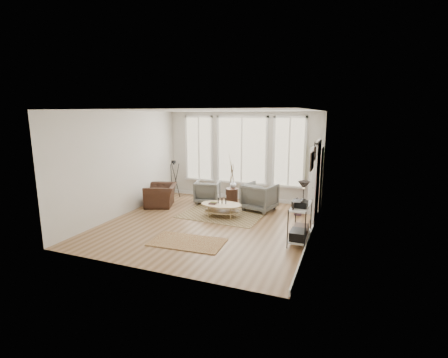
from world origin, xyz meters
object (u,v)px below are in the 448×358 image
at_px(accent_chair, 161,195).
at_px(armchair_left, 207,192).
at_px(side_table, 232,182).
at_px(low_shelf, 300,219).
at_px(coffee_table, 221,207).
at_px(bookcase, 316,179).
at_px(armchair_right, 260,197).

bearing_deg(accent_chair, armchair_left, 103.65).
distance_m(armchair_left, side_table, 0.97).
bearing_deg(low_shelf, armchair_left, 146.04).
distance_m(low_shelf, coffee_table, 2.52).
bearing_deg(accent_chair, side_table, 87.89).
distance_m(bookcase, coffee_table, 2.89).
distance_m(bookcase, accent_chair, 4.72).
bearing_deg(armchair_right, bookcase, -147.48).
xyz_separation_m(coffee_table, armchair_right, (0.83, 1.01, 0.12)).
distance_m(armchair_right, side_table, 0.99).
bearing_deg(armchair_left, bookcase, 171.37).
distance_m(low_shelf, accent_chair, 4.67).
relative_size(low_shelf, armchair_left, 1.66).
height_order(bookcase, armchair_left, bookcase).
relative_size(low_shelf, accent_chair, 1.27).
height_order(bookcase, coffee_table, bookcase).
height_order(bookcase, side_table, bookcase).
xyz_separation_m(side_table, accent_chair, (-2.08, -0.73, -0.43)).
height_order(low_shelf, coffee_table, low_shelf).
relative_size(bookcase, armchair_left, 2.62).
bearing_deg(low_shelf, accent_chair, 163.15).
bearing_deg(low_shelf, coffee_table, 156.64).
distance_m(low_shelf, armchair_left, 3.94).
xyz_separation_m(low_shelf, side_table, (-2.39, 2.08, 0.25)).
distance_m(coffee_table, armchair_left, 1.54).
bearing_deg(coffee_table, bookcase, 32.87).
height_order(low_shelf, side_table, side_table).
bearing_deg(coffee_table, armchair_right, 50.46).
xyz_separation_m(armchair_left, accent_chair, (-1.21, -0.85, -0.02)).
distance_m(bookcase, armchair_right, 1.70).
bearing_deg(bookcase, accent_chair, -165.55).
relative_size(armchair_right, accent_chair, 0.87).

